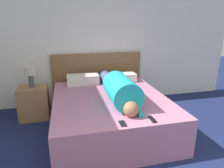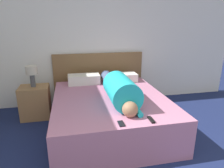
% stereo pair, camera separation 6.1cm
% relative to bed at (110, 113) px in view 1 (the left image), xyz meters
% --- Properties ---
extents(wall_back, '(5.69, 0.06, 2.60)m').
position_rel_bed_xyz_m(wall_back, '(0.09, 1.19, 1.04)').
color(wall_back, white).
rests_on(wall_back, ground_plane).
extents(bed, '(1.68, 1.95, 0.52)m').
position_rel_bed_xyz_m(bed, '(0.00, 0.00, 0.00)').
color(bed, '#B2708E').
rests_on(bed, ground_plane).
extents(headboard, '(1.80, 0.04, 1.03)m').
position_rel_bed_xyz_m(headboard, '(0.00, 1.12, 0.25)').
color(headboard, brown).
rests_on(headboard, ground_plane).
extents(nightstand, '(0.49, 0.38, 0.57)m').
position_rel_bed_xyz_m(nightstand, '(-1.20, 0.64, 0.02)').
color(nightstand, olive).
rests_on(nightstand, ground_plane).
extents(table_lamp, '(0.19, 0.19, 0.36)m').
position_rel_bed_xyz_m(table_lamp, '(-1.20, 0.64, 0.55)').
color(table_lamp, '#4C4C51').
rests_on(table_lamp, nightstand).
extents(person_lying, '(0.39, 1.71, 0.39)m').
position_rel_bed_xyz_m(person_lying, '(0.10, -0.14, 0.43)').
color(person_lying, '#936B4C').
rests_on(person_lying, bed).
extents(pillow_near_headboard, '(0.57, 0.29, 0.17)m').
position_rel_bed_xyz_m(pillow_near_headboard, '(-0.33, 0.77, 0.35)').
color(pillow_near_headboard, silver).
rests_on(pillow_near_headboard, bed).
extents(pillow_second, '(0.54, 0.29, 0.15)m').
position_rel_bed_xyz_m(pillow_second, '(0.40, 0.77, 0.34)').
color(pillow_second, silver).
rests_on(pillow_second, bed).
extents(tv_remote, '(0.04, 0.15, 0.02)m').
position_rel_bed_xyz_m(tv_remote, '(0.31, -0.85, 0.27)').
color(tv_remote, black).
rests_on(tv_remote, bed).
extents(cell_phone, '(0.06, 0.13, 0.01)m').
position_rel_bed_xyz_m(cell_phone, '(-0.05, -0.86, 0.27)').
color(cell_phone, black).
rests_on(cell_phone, bed).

